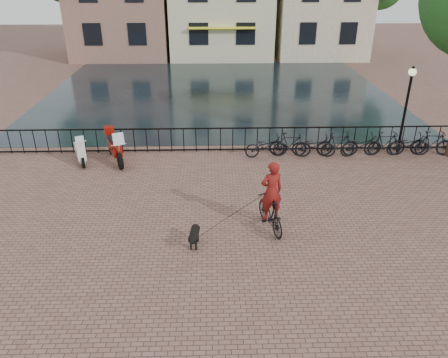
{
  "coord_description": "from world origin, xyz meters",
  "views": [
    {
      "loc": [
        -0.33,
        -8.6,
        6.96
      ],
      "look_at": [
        0.0,
        3.0,
        1.2
      ],
      "focal_mm": 35.0,
      "sensor_mm": 36.0,
      "label": 1
    }
  ],
  "objects_px": {
    "dog": "(194,236)",
    "motorcycle": "(114,143)",
    "cyclist": "(271,200)",
    "lamp_post": "(408,96)",
    "scooter": "(79,146)"
  },
  "relations": [
    {
      "from": "lamp_post",
      "to": "scooter",
      "type": "bearing_deg",
      "value": -177.49
    },
    {
      "from": "lamp_post",
      "to": "motorcycle",
      "type": "height_order",
      "value": "lamp_post"
    },
    {
      "from": "cyclist",
      "to": "scooter",
      "type": "bearing_deg",
      "value": -51.29
    },
    {
      "from": "dog",
      "to": "scooter",
      "type": "bearing_deg",
      "value": 134.56
    },
    {
      "from": "lamp_post",
      "to": "cyclist",
      "type": "distance_m",
      "value": 8.16
    },
    {
      "from": "lamp_post",
      "to": "cyclist",
      "type": "xyz_separation_m",
      "value": [
        -5.89,
        -5.46,
        -1.44
      ]
    },
    {
      "from": "cyclist",
      "to": "motorcycle",
      "type": "height_order",
      "value": "cyclist"
    },
    {
      "from": "dog",
      "to": "motorcycle",
      "type": "relative_size",
      "value": 0.43
    },
    {
      "from": "cyclist",
      "to": "scooter",
      "type": "xyz_separation_m",
      "value": [
        -6.74,
        4.91,
        -0.28
      ]
    },
    {
      "from": "dog",
      "to": "scooter",
      "type": "height_order",
      "value": "scooter"
    },
    {
      "from": "dog",
      "to": "scooter",
      "type": "distance_m",
      "value": 7.33
    },
    {
      "from": "scooter",
      "to": "lamp_post",
      "type": "bearing_deg",
      "value": -19.74
    },
    {
      "from": "cyclist",
      "to": "dog",
      "type": "height_order",
      "value": "cyclist"
    },
    {
      "from": "cyclist",
      "to": "dog",
      "type": "relative_size",
      "value": 2.71
    },
    {
      "from": "dog",
      "to": "motorcycle",
      "type": "distance_m",
      "value": 6.64
    }
  ]
}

